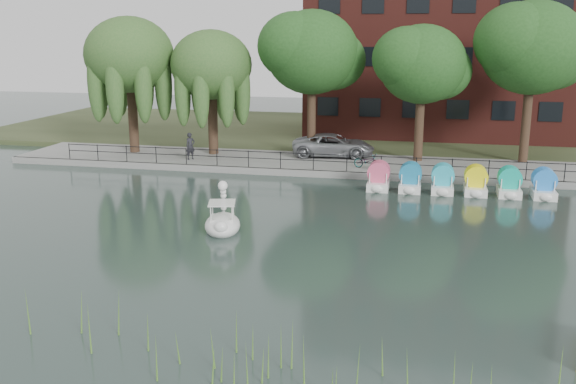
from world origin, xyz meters
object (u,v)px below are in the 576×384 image
(minivan, at_px, (333,144))
(pedestrian, at_px, (190,144))
(bicycle, at_px, (367,160))
(swan_boat, at_px, (222,221))

(minivan, xyz_separation_m, pedestrian, (-8.80, -2.97, 0.14))
(bicycle, xyz_separation_m, pedestrian, (-11.36, 0.43, 0.49))
(bicycle, bearing_deg, minivan, 56.04)
(bicycle, distance_m, pedestrian, 11.38)
(minivan, height_order, swan_boat, minivan)
(bicycle, relative_size, pedestrian, 0.87)
(minivan, height_order, pedestrian, pedestrian)
(bicycle, distance_m, swan_boat, 13.53)
(minivan, distance_m, bicycle, 4.27)
(pedestrian, relative_size, swan_boat, 0.73)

